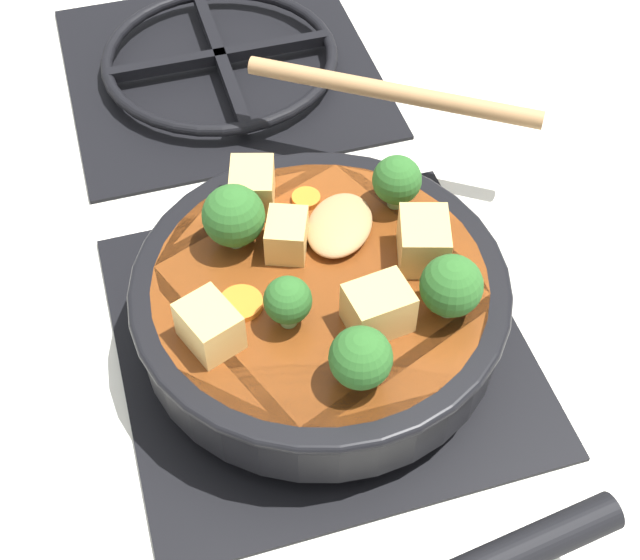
{
  "coord_description": "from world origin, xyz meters",
  "views": [
    {
      "loc": [
        -0.12,
        -0.4,
        0.57
      ],
      "look_at": [
        0.0,
        0.0,
        0.08
      ],
      "focal_mm": 50.0,
      "sensor_mm": 36.0,
      "label": 1
    }
  ],
  "objects": [
    {
      "name": "broccoli_floret_north_edge",
      "position": [
        0.08,
        -0.05,
        0.11
      ],
      "size": [
        0.04,
        0.04,
        0.05
      ],
      "color": "#709956",
      "rests_on": "skillet_pan"
    },
    {
      "name": "broccoli_floret_center_top",
      "position": [
        -0.03,
        -0.03,
        0.1
      ],
      "size": [
        0.03,
        0.03,
        0.04
      ],
      "color": "#709956",
      "rests_on": "skillet_pan"
    },
    {
      "name": "tofu_cube_east_chunk",
      "position": [
        -0.09,
        -0.03,
        0.09
      ],
      "size": [
        0.04,
        0.05,
        0.03
      ],
      "primitive_type": "cube",
      "rotation": [
        0.0,
        0.0,
        1.95
      ],
      "color": "tan",
      "rests_on": "skillet_pan"
    },
    {
      "name": "broccoli_floret_near_spoon",
      "position": [
        -0.05,
        0.05,
        0.11
      ],
      "size": [
        0.05,
        0.05,
        0.05
      ],
      "color": "#709956",
      "rests_on": "skillet_pan"
    },
    {
      "name": "tofu_cube_west_chunk",
      "position": [
        -0.01,
        0.04,
        0.09
      ],
      "size": [
        0.04,
        0.04,
        0.03
      ],
      "primitive_type": "cube",
      "rotation": [
        0.0,
        0.0,
        4.34
      ],
      "color": "tan",
      "rests_on": "skillet_pan"
    },
    {
      "name": "ground_plane",
      "position": [
        0.0,
        0.0,
        0.0
      ],
      "size": [
        2.4,
        2.4,
        0.0
      ],
      "primitive_type": "plane",
      "color": "silver"
    },
    {
      "name": "broccoli_floret_west_rim",
      "position": [
        0.08,
        0.06,
        0.1
      ],
      "size": [
        0.04,
        0.04,
        0.05
      ],
      "color": "#709956",
      "rests_on": "skillet_pan"
    },
    {
      "name": "broccoli_floret_east_rim",
      "position": [
        -0.0,
        -0.09,
        0.1
      ],
      "size": [
        0.04,
        0.04,
        0.05
      ],
      "color": "#709956",
      "rests_on": "skillet_pan"
    },
    {
      "name": "rear_burner_grate",
      "position": [
        0.0,
        0.36,
        0.01
      ],
      "size": [
        0.31,
        0.31,
        0.03
      ],
      "color": "black",
      "rests_on": "ground_plane"
    },
    {
      "name": "wooden_spoon",
      "position": [
        0.08,
        0.12,
        0.08
      ],
      "size": [
        0.24,
        0.26,
        0.02
      ],
      "color": "#A87A4C",
      "rests_on": "skillet_pan"
    },
    {
      "name": "skillet_pan",
      "position": [
        0.0,
        -0.0,
        0.06
      ],
      "size": [
        0.28,
        0.39,
        0.05
      ],
      "color": "black",
      "rests_on": "front_burner_grate"
    },
    {
      "name": "carrot_slice_orange_thin",
      "position": [
        -0.06,
        -0.01,
        0.08
      ],
      "size": [
        0.03,
        0.03,
        0.01
      ],
      "primitive_type": "cylinder",
      "color": "orange",
      "rests_on": "skillet_pan"
    },
    {
      "name": "carrot_slice_near_center",
      "position": [
        0.01,
        0.08,
        0.08
      ],
      "size": [
        0.02,
        0.02,
        0.01
      ],
      "primitive_type": "cylinder",
      "color": "orange",
      "rests_on": "skillet_pan"
    },
    {
      "name": "tofu_cube_near_handle",
      "position": [
        0.08,
        0.0,
        0.09
      ],
      "size": [
        0.05,
        0.05,
        0.04
      ],
      "primitive_type": "cube",
      "rotation": [
        0.0,
        0.0,
        4.42
      ],
      "color": "tan",
      "rests_on": "skillet_pan"
    },
    {
      "name": "tofu_cube_back_piece",
      "position": [
        -0.03,
        0.09,
        0.09
      ],
      "size": [
        0.04,
        0.05,
        0.03
      ],
      "primitive_type": "cube",
      "rotation": [
        0.0,
        0.0,
        4.43
      ],
      "color": "tan",
      "rests_on": "skillet_pan"
    },
    {
      "name": "front_burner_grate",
      "position": [
        0.0,
        0.0,
        0.01
      ],
      "size": [
        0.31,
        0.31,
        0.03
      ],
      "color": "black",
      "rests_on": "ground_plane"
    },
    {
      "name": "tofu_cube_center_large",
      "position": [
        0.03,
        -0.05,
        0.09
      ],
      "size": [
        0.05,
        0.04,
        0.03
      ],
      "primitive_type": "cube",
      "rotation": [
        0.0,
        0.0,
        0.13
      ],
      "color": "tan",
      "rests_on": "skillet_pan"
    }
  ]
}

